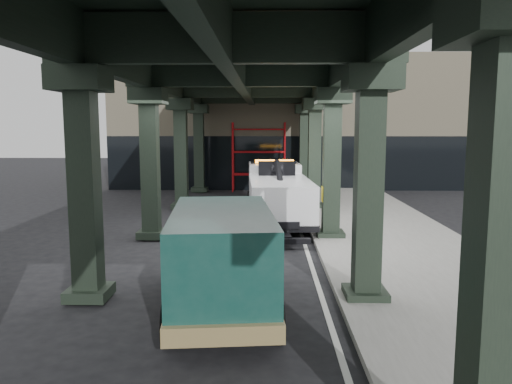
# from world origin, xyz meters

# --- Properties ---
(ground) EXTENTS (90.00, 90.00, 0.00)m
(ground) POSITION_xyz_m (0.00, 0.00, 0.00)
(ground) COLOR black
(ground) RESTS_ON ground
(sidewalk) EXTENTS (5.00, 40.00, 0.15)m
(sidewalk) POSITION_xyz_m (4.50, 2.00, 0.07)
(sidewalk) COLOR gray
(sidewalk) RESTS_ON ground
(lane_stripe) EXTENTS (0.12, 38.00, 0.01)m
(lane_stripe) POSITION_xyz_m (1.70, 2.00, 0.01)
(lane_stripe) COLOR silver
(lane_stripe) RESTS_ON ground
(viaduct) EXTENTS (7.40, 32.00, 6.40)m
(viaduct) POSITION_xyz_m (-0.40, 2.00, 5.46)
(viaduct) COLOR black
(viaduct) RESTS_ON ground
(building) EXTENTS (22.00, 10.00, 8.00)m
(building) POSITION_xyz_m (2.00, 20.00, 4.00)
(building) COLOR #C6B793
(building) RESTS_ON ground
(scaffolding) EXTENTS (3.08, 0.88, 4.00)m
(scaffolding) POSITION_xyz_m (0.00, 14.64, 2.11)
(scaffolding) COLOR red
(scaffolding) RESTS_ON ground
(tow_truck) EXTENTS (2.58, 7.73, 2.50)m
(tow_truck) POSITION_xyz_m (0.88, 5.07, 1.22)
(tow_truck) COLOR black
(tow_truck) RESTS_ON ground
(towed_van) EXTENTS (2.54, 5.43, 2.13)m
(towed_van) POSITION_xyz_m (-0.44, -4.51, 1.15)
(towed_van) COLOR #113F38
(towed_van) RESTS_ON ground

